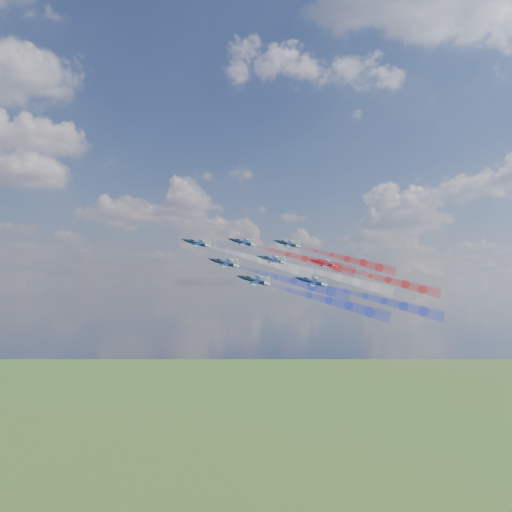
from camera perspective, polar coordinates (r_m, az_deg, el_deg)
jet_lead at (r=186.89m, az=-6.04°, el=1.31°), size 13.67×13.61×7.89m
trail_lead at (r=181.98m, az=0.45°, el=-0.40°), size 27.61×26.19×13.33m
jet_inner_left at (r=173.67m, az=-3.22°, el=-0.71°), size 13.67×13.61×7.89m
trail_inner_left at (r=170.11m, az=3.83°, el=-2.60°), size 27.61×26.19×13.33m
jet_inner_right at (r=194.18m, az=-1.36°, el=1.39°), size 13.67×13.61×7.89m
trail_inner_right at (r=190.96m, az=4.95°, el=-0.25°), size 27.61×26.19×13.33m
jet_outer_left at (r=161.97m, az=-0.18°, el=-2.51°), size 13.67×13.61×7.89m
trail_outer_left at (r=159.82m, az=7.42°, el=-4.53°), size 27.61×26.19×13.33m
jet_center_third at (r=181.20m, az=1.62°, el=-0.41°), size 13.67×13.61×7.89m
trail_center_third at (r=179.36m, az=8.41°, el=-2.18°), size 27.61×26.19×13.33m
jet_outer_right at (r=204.16m, az=3.24°, el=1.25°), size 13.67×13.61×7.89m
trail_outer_right at (r=202.61m, az=9.27°, el=-0.31°), size 27.61×26.19×13.33m
jet_rear_left at (r=170.27m, az=5.67°, el=-2.62°), size 13.67×13.61×7.89m
trail_rear_left at (r=170.24m, az=12.90°, el=-4.49°), size 27.61×26.19×13.33m
jet_rear_right at (r=192.90m, az=6.91°, el=-0.75°), size 13.67×13.61×7.89m
trail_rear_right at (r=192.98m, az=13.28°, el=-2.40°), size 27.61×26.19×13.33m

